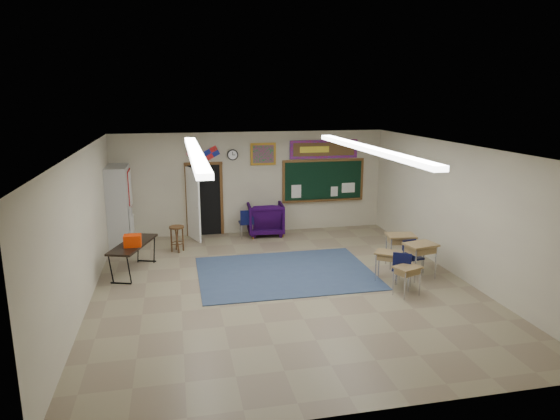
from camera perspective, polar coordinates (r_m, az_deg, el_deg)
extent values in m
plane|color=#84785B|center=(10.93, 0.51, -8.72)|extent=(9.00, 9.00, 0.00)
cube|color=#C0BA9C|center=(14.79, -3.26, 3.11)|extent=(8.00, 0.04, 3.00)
cube|color=#C0BA9C|center=(6.37, 9.50, -10.81)|extent=(8.00, 0.04, 3.00)
cube|color=#C0BA9C|center=(10.38, -21.58, -2.12)|extent=(0.04, 9.00, 3.00)
cube|color=#C0BA9C|center=(11.96, 19.58, -0.03)|extent=(0.04, 9.00, 3.00)
cube|color=silver|center=(10.20, 0.54, 7.13)|extent=(8.00, 9.00, 0.04)
cube|color=#30425B|center=(11.69, 0.62, -7.17)|extent=(4.00, 3.00, 0.02)
cube|color=black|center=(14.72, -8.63, 1.16)|extent=(0.95, 0.04, 2.10)
cube|color=white|center=(14.28, -9.90, 0.65)|extent=(0.35, 0.86, 2.05)
cube|color=brown|center=(15.25, 4.96, 3.39)|extent=(2.55, 0.05, 1.30)
cube|color=black|center=(15.23, 4.98, 3.38)|extent=(2.40, 0.03, 1.15)
cube|color=brown|center=(15.30, 4.99, 1.13)|extent=(2.40, 0.12, 0.04)
cube|color=red|center=(15.12, 5.04, 6.94)|extent=(2.10, 0.04, 0.55)
cube|color=brown|center=(15.10, 5.05, 6.93)|extent=(1.90, 0.03, 0.40)
cube|color=#9C6C1E|center=(14.69, -1.93, 6.41)|extent=(0.75, 0.05, 0.65)
cube|color=#A51466|center=(14.68, -1.92, 6.41)|extent=(0.62, 0.03, 0.52)
cylinder|color=black|center=(14.56, -5.44, 6.30)|extent=(0.32, 0.05, 0.32)
cylinder|color=white|center=(14.55, -5.43, 6.29)|extent=(0.26, 0.02, 0.26)
cube|color=#A7A7A2|center=(14.15, -17.89, 0.38)|extent=(0.55, 1.25, 2.20)
imported|color=black|center=(14.72, -1.70, -0.98)|extent=(1.09, 1.12, 0.96)
cube|color=olive|center=(11.27, 12.31, -4.79)|extent=(0.70, 0.67, 0.04)
cube|color=brown|center=(11.30, 12.29, -5.24)|extent=(0.60, 0.57, 0.11)
cube|color=olive|center=(12.23, 13.65, -2.85)|extent=(0.73, 0.59, 0.04)
cube|color=brown|center=(12.26, 13.62, -3.35)|extent=(0.63, 0.50, 0.13)
cube|color=olive|center=(10.57, 14.38, -6.36)|extent=(0.63, 0.55, 0.04)
cube|color=brown|center=(10.60, 14.35, -6.81)|extent=(0.54, 0.47, 0.11)
cube|color=olive|center=(11.58, 15.80, -3.82)|extent=(0.76, 0.63, 0.05)
cube|color=brown|center=(11.61, 15.77, -4.36)|extent=(0.66, 0.54, 0.14)
cube|color=black|center=(12.03, -16.46, -3.78)|extent=(1.08, 1.79, 0.05)
cube|color=#E83F04|center=(11.76, -16.50, -3.38)|extent=(0.38, 0.28, 0.26)
cylinder|color=#4C2D16|center=(13.34, -11.74, -1.93)|extent=(0.39, 0.39, 0.05)
torus|color=#4C2D16|center=(13.46, -11.65, -3.72)|extent=(0.32, 0.32, 0.02)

